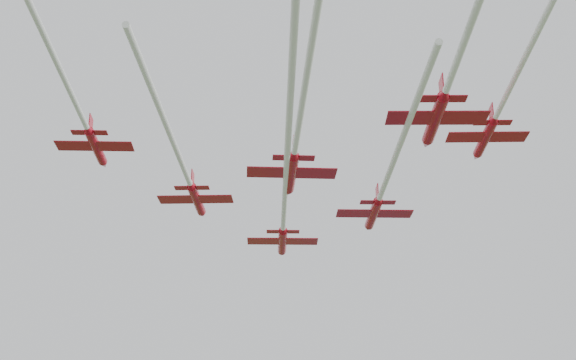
% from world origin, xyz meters
% --- Properties ---
extents(jet_lead, '(16.44, 66.21, 2.80)m').
position_xyz_m(jet_lead, '(2.43, -0.76, 48.84)').
color(jet_lead, red).
extents(jet_row2_left, '(9.75, 44.08, 2.67)m').
position_xyz_m(jet_row2_left, '(-7.80, -6.08, 50.27)').
color(jet_row2_left, red).
extents(jet_row2_right, '(12.30, 44.35, 2.70)m').
position_xyz_m(jet_row2_right, '(13.68, -2.30, 48.57)').
color(jet_row2_right, red).
extents(jet_row3_left, '(12.22, 45.28, 2.35)m').
position_xyz_m(jet_row3_left, '(-13.11, -23.69, 50.50)').
color(jet_row3_left, red).
extents(jet_row3_mid, '(17.25, 60.37, 2.85)m').
position_xyz_m(jet_row3_mid, '(7.39, -21.09, 49.06)').
color(jet_row3_mid, red).
extents(jet_row3_right, '(11.40, 53.89, 2.47)m').
position_xyz_m(jet_row3_right, '(26.44, -19.99, 51.53)').
color(jet_row3_right, red).
extents(jet_row4_right, '(13.90, 62.28, 2.73)m').
position_xyz_m(jet_row4_right, '(21.73, -33.43, 48.80)').
color(jet_row4_right, red).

